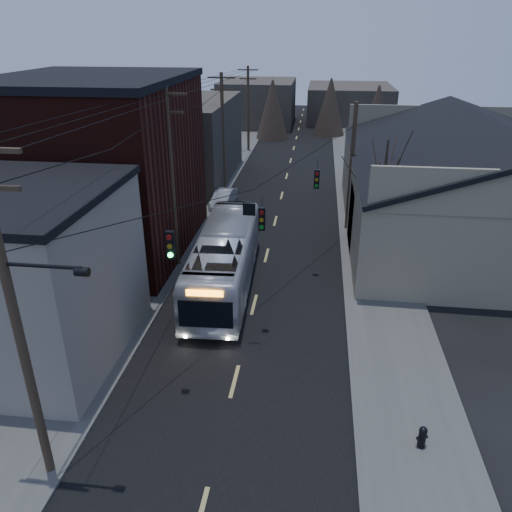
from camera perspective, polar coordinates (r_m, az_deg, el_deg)
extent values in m
cube|color=black|center=(39.67, 2.73, 6.05)|extent=(9.00, 110.00, 0.02)
cube|color=#474744|center=(40.63, -6.50, 6.44)|extent=(4.00, 110.00, 0.12)
cube|color=#474744|center=(39.73, 12.16, 5.62)|extent=(4.00, 110.00, 0.12)
cube|color=gray|center=(22.24, -25.73, -2.24)|extent=(8.00, 8.00, 7.00)
cube|color=black|center=(31.28, -17.50, 9.37)|extent=(10.00, 12.00, 10.00)
cube|color=#38342D|center=(46.12, -8.70, 12.93)|extent=(9.00, 14.00, 7.00)
cube|color=gray|center=(35.55, 23.61, 5.98)|extent=(16.00, 20.00, 5.00)
cube|color=black|center=(33.69, 18.06, 12.62)|extent=(8.16, 20.60, 2.86)
cube|color=#38342D|center=(73.67, 0.21, 17.12)|extent=(10.00, 12.00, 6.00)
cube|color=#38342D|center=(78.28, 10.60, 16.80)|extent=(12.00, 14.00, 5.00)
cone|color=black|center=(29.19, 14.14, 5.84)|extent=(0.40, 0.40, 7.20)
cylinder|color=#382B1E|center=(15.02, -25.56, -7.53)|extent=(0.28, 0.28, 10.50)
cylinder|color=#382B1E|center=(27.74, -9.58, 8.31)|extent=(0.28, 0.28, 10.00)
cube|color=#382B1E|center=(26.84, -10.29, 17.77)|extent=(2.20, 0.12, 0.12)
cylinder|color=#382B1E|center=(41.99, -3.81, 13.76)|extent=(0.28, 0.28, 9.50)
cube|color=#382B1E|center=(41.40, -3.98, 19.68)|extent=(2.20, 0.12, 0.12)
cylinder|color=#382B1E|center=(56.63, -0.90, 16.37)|extent=(0.28, 0.28, 9.00)
cube|color=#382B1E|center=(56.19, -0.93, 20.51)|extent=(2.20, 0.12, 0.12)
cylinder|color=#382B1E|center=(33.64, 10.82, 9.77)|extent=(0.28, 0.28, 8.50)
cube|color=black|center=(17.11, -9.73, 1.25)|extent=(0.28, 0.20, 1.00)
cube|color=black|center=(20.93, 0.68, 4.26)|extent=(0.28, 0.20, 1.00)
cube|color=black|center=(26.50, 6.96, 8.72)|extent=(0.28, 0.20, 1.00)
imported|color=silver|center=(26.20, -3.60, -0.32)|extent=(3.15, 11.62, 3.21)
imported|color=#9B9DA2|center=(38.97, -3.74, 6.62)|extent=(1.68, 3.86, 1.24)
cylinder|color=black|center=(18.14, 18.43, -19.20)|extent=(0.25, 0.25, 0.63)
sphere|color=black|center=(17.91, 18.58, -18.39)|extent=(0.27, 0.27, 0.27)
cylinder|color=black|center=(18.11, 18.45, -19.08)|extent=(0.39, 0.26, 0.13)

